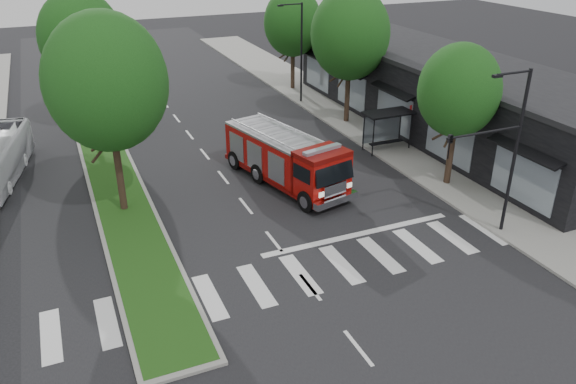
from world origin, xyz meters
name	(u,v)px	position (x,y,z in m)	size (l,w,h in m)	color
ground	(274,241)	(0.00, 0.00, 0.00)	(140.00, 140.00, 0.00)	black
sidewalk_right	(386,137)	(12.50, 10.00, 0.07)	(5.00, 80.00, 0.15)	gray
median	(98,136)	(-6.00, 18.00, 0.08)	(3.00, 50.00, 0.15)	gray
storefront_row	(443,96)	(17.00, 10.00, 2.50)	(8.00, 30.00, 5.00)	black
bus_shelter	(387,120)	(11.20, 8.15, 2.04)	(3.20, 1.60, 2.61)	black
tree_right_near	(459,91)	(11.50, 2.00, 5.51)	(4.40, 4.40, 8.05)	black
tree_right_mid	(350,34)	(11.50, 14.00, 6.49)	(5.60, 5.60, 9.72)	black
tree_right_far	(293,23)	(11.50, 24.00, 5.84)	(5.00, 5.00, 8.73)	black
tree_median_near	(106,82)	(-6.00, 6.00, 6.81)	(5.80, 5.80, 10.16)	black
tree_median_far	(81,38)	(-6.00, 20.00, 6.49)	(5.60, 5.60, 9.72)	black
streetlight_right_near	(502,145)	(9.61, -3.50, 4.67)	(4.08, 0.22, 8.00)	black
streetlight_right_far	(300,49)	(10.35, 20.00, 4.48)	(2.11, 0.20, 8.00)	black
fire_engine	(285,158)	(3.08, 5.88, 1.51)	(4.74, 9.48, 3.16)	#630705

